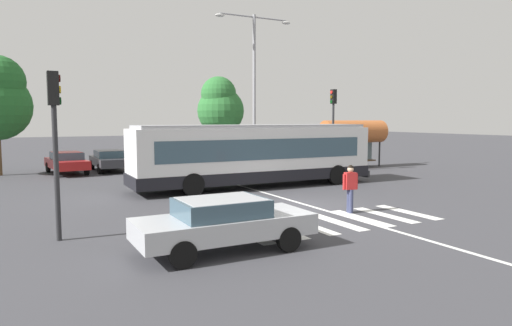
{
  "coord_description": "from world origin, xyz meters",
  "views": [
    {
      "loc": [
        -9.58,
        -14.55,
        3.33
      ],
      "look_at": [
        0.35,
        4.17,
        1.3
      ],
      "focal_mm": 32.16,
      "sensor_mm": 36.0,
      "label": 1
    }
  ],
  "objects_px": {
    "parked_car_champagne": "(153,158)",
    "parked_car_black": "(188,156)",
    "city_transit_bus": "(255,155)",
    "parked_car_red": "(67,161)",
    "traffic_light_near_corner": "(55,128)",
    "background_tree_right": "(220,106)",
    "twin_arm_street_lamp": "(254,76)",
    "pedestrian_crossing_street": "(350,186)",
    "bus_stop_shelter": "(353,133)",
    "traffic_light_far_corner": "(333,117)",
    "parked_car_charcoal": "(109,159)",
    "foreground_sedan": "(223,221)",
    "parked_car_silver": "(227,155)"
  },
  "relations": [
    {
      "from": "city_transit_bus",
      "to": "parked_car_red",
      "type": "xyz_separation_m",
      "value": [
        -7.65,
        10.16,
        -0.82
      ]
    },
    {
      "from": "foreground_sedan",
      "to": "background_tree_right",
      "type": "relative_size",
      "value": 0.69
    },
    {
      "from": "parked_car_champagne",
      "to": "parked_car_black",
      "type": "xyz_separation_m",
      "value": [
        2.58,
        0.22,
        0.0
      ]
    },
    {
      "from": "parked_car_red",
      "to": "traffic_light_far_corner",
      "type": "height_order",
      "value": "traffic_light_far_corner"
    },
    {
      "from": "traffic_light_near_corner",
      "to": "background_tree_right",
      "type": "distance_m",
      "value": 23.2
    },
    {
      "from": "parked_car_champagne",
      "to": "background_tree_right",
      "type": "bearing_deg",
      "value": 22.47
    },
    {
      "from": "city_transit_bus",
      "to": "traffic_light_far_corner",
      "type": "relative_size",
      "value": 2.37
    },
    {
      "from": "parked_car_red",
      "to": "parked_car_charcoal",
      "type": "height_order",
      "value": "same"
    },
    {
      "from": "parked_car_silver",
      "to": "bus_stop_shelter",
      "type": "distance_m",
      "value": 8.94
    },
    {
      "from": "parked_car_silver",
      "to": "twin_arm_street_lamp",
      "type": "height_order",
      "value": "twin_arm_street_lamp"
    },
    {
      "from": "parked_car_black",
      "to": "parked_car_silver",
      "type": "xyz_separation_m",
      "value": [
        2.71,
        -0.59,
        0.0
      ]
    },
    {
      "from": "parked_car_silver",
      "to": "bus_stop_shelter",
      "type": "height_order",
      "value": "bus_stop_shelter"
    },
    {
      "from": "parked_car_black",
      "to": "bus_stop_shelter",
      "type": "distance_m",
      "value": 11.51
    },
    {
      "from": "parked_car_black",
      "to": "parked_car_silver",
      "type": "relative_size",
      "value": 1.03
    },
    {
      "from": "parked_car_black",
      "to": "twin_arm_street_lamp",
      "type": "relative_size",
      "value": 0.48
    },
    {
      "from": "parked_car_champagne",
      "to": "parked_car_charcoal",
      "type": "bearing_deg",
      "value": 175.06
    },
    {
      "from": "traffic_light_far_corner",
      "to": "parked_car_black",
      "type": "bearing_deg",
      "value": 136.6
    },
    {
      "from": "foreground_sedan",
      "to": "parked_car_charcoal",
      "type": "relative_size",
      "value": 1.0
    },
    {
      "from": "city_transit_bus",
      "to": "bus_stop_shelter",
      "type": "height_order",
      "value": "bus_stop_shelter"
    },
    {
      "from": "parked_car_charcoal",
      "to": "background_tree_right",
      "type": "height_order",
      "value": "background_tree_right"
    },
    {
      "from": "bus_stop_shelter",
      "to": "background_tree_right",
      "type": "relative_size",
      "value": 0.74
    },
    {
      "from": "pedestrian_crossing_street",
      "to": "parked_car_black",
      "type": "relative_size",
      "value": 0.37
    },
    {
      "from": "traffic_light_near_corner",
      "to": "background_tree_right",
      "type": "xyz_separation_m",
      "value": [
        13.14,
        19.09,
        1.23
      ]
    },
    {
      "from": "pedestrian_crossing_street",
      "to": "parked_car_red",
      "type": "bearing_deg",
      "value": 113.92
    },
    {
      "from": "bus_stop_shelter",
      "to": "twin_arm_street_lamp",
      "type": "height_order",
      "value": "twin_arm_street_lamp"
    },
    {
      "from": "parked_car_red",
      "to": "parked_car_champagne",
      "type": "bearing_deg",
      "value": 0.83
    },
    {
      "from": "parked_car_black",
      "to": "parked_car_champagne",
      "type": "bearing_deg",
      "value": -175.19
    },
    {
      "from": "foreground_sedan",
      "to": "traffic_light_near_corner",
      "type": "distance_m",
      "value": 5.25
    },
    {
      "from": "city_transit_bus",
      "to": "parked_car_black",
      "type": "relative_size",
      "value": 2.64
    },
    {
      "from": "parked_car_red",
      "to": "parked_car_black",
      "type": "height_order",
      "value": "same"
    },
    {
      "from": "city_transit_bus",
      "to": "parked_car_red",
      "type": "distance_m",
      "value": 12.74
    },
    {
      "from": "city_transit_bus",
      "to": "parked_car_red",
      "type": "relative_size",
      "value": 2.65
    },
    {
      "from": "traffic_light_far_corner",
      "to": "bus_stop_shelter",
      "type": "distance_m",
      "value": 3.05
    },
    {
      "from": "parked_car_charcoal",
      "to": "bus_stop_shelter",
      "type": "relative_size",
      "value": 0.92
    },
    {
      "from": "parked_car_charcoal",
      "to": "parked_car_red",
      "type": "bearing_deg",
      "value": -173.03
    },
    {
      "from": "traffic_light_near_corner",
      "to": "twin_arm_street_lamp",
      "type": "height_order",
      "value": "twin_arm_street_lamp"
    },
    {
      "from": "parked_car_charcoal",
      "to": "traffic_light_far_corner",
      "type": "relative_size",
      "value": 0.87
    },
    {
      "from": "pedestrian_crossing_street",
      "to": "foreground_sedan",
      "type": "bearing_deg",
      "value": -159.25
    },
    {
      "from": "pedestrian_crossing_street",
      "to": "bus_stop_shelter",
      "type": "xyz_separation_m",
      "value": [
        10.09,
        11.94,
        1.45
      ]
    },
    {
      "from": "parked_car_black",
      "to": "bus_stop_shelter",
      "type": "xyz_separation_m",
      "value": [
        9.86,
        -5.69,
        1.65
      ]
    },
    {
      "from": "foreground_sedan",
      "to": "traffic_light_far_corner",
      "type": "height_order",
      "value": "traffic_light_far_corner"
    },
    {
      "from": "parked_car_red",
      "to": "bus_stop_shelter",
      "type": "height_order",
      "value": "bus_stop_shelter"
    },
    {
      "from": "parked_car_charcoal",
      "to": "traffic_light_far_corner",
      "type": "height_order",
      "value": "traffic_light_far_corner"
    },
    {
      "from": "city_transit_bus",
      "to": "parked_car_black",
      "type": "xyz_separation_m",
      "value": [
        0.26,
        10.45,
        -0.82
      ]
    },
    {
      "from": "foreground_sedan",
      "to": "parked_car_red",
      "type": "relative_size",
      "value": 0.97
    },
    {
      "from": "traffic_light_far_corner",
      "to": "city_transit_bus",
      "type": "bearing_deg",
      "value": -154.33
    },
    {
      "from": "city_transit_bus",
      "to": "parked_car_silver",
      "type": "bearing_deg",
      "value": 73.21
    },
    {
      "from": "parked_car_champagne",
      "to": "background_tree_right",
      "type": "relative_size",
      "value": 0.69
    },
    {
      "from": "pedestrian_crossing_street",
      "to": "parked_car_champagne",
      "type": "relative_size",
      "value": 0.38
    },
    {
      "from": "foreground_sedan",
      "to": "parked_car_black",
      "type": "bearing_deg",
      "value": 72.85
    }
  ]
}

